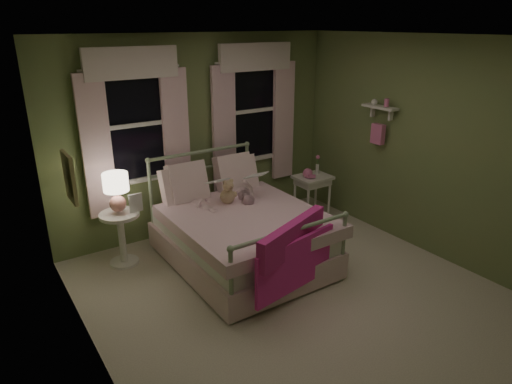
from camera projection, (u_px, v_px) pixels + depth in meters
room_shell at (297, 178)px, 4.42m from camera, size 4.20×4.20×4.20m
bed at (240, 232)px, 5.40m from camera, size 1.58×2.04×1.18m
pink_throw at (294, 249)px, 4.52m from camera, size 1.09×0.48×0.71m
child_left at (200, 184)px, 5.39m from camera, size 0.25×0.17×0.69m
child_right at (240, 173)px, 5.67m from camera, size 0.45×0.40×0.77m
book_left at (210, 187)px, 5.18m from camera, size 0.20×0.12×0.26m
book_right at (251, 181)px, 5.49m from camera, size 0.22×0.17×0.26m
teddy_bear at (228, 193)px, 5.46m from camera, size 0.23×0.19×0.31m
nightstand_left at (121, 231)px, 5.34m from camera, size 0.46×0.46×0.65m
table_lamp at (116, 188)px, 5.15m from camera, size 0.29×0.29×0.46m
book_nightstand at (130, 213)px, 5.24m from camera, size 0.17×0.23×0.02m
nightstand_right at (313, 183)px, 6.55m from camera, size 0.50×0.40×0.64m
pink_toy at (308, 173)px, 6.44m from camera, size 0.14×0.20×0.14m
bud_vase at (317, 164)px, 6.57m from camera, size 0.06×0.06×0.28m
window_left at (136, 120)px, 5.45m from camera, size 1.34×0.13×1.96m
window_right at (254, 106)px, 6.33m from camera, size 1.34×0.13×1.96m
wall_shelf at (379, 121)px, 5.87m from camera, size 0.15×0.50×0.60m
framed_picture at (70, 178)px, 3.80m from camera, size 0.03×0.32×0.42m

